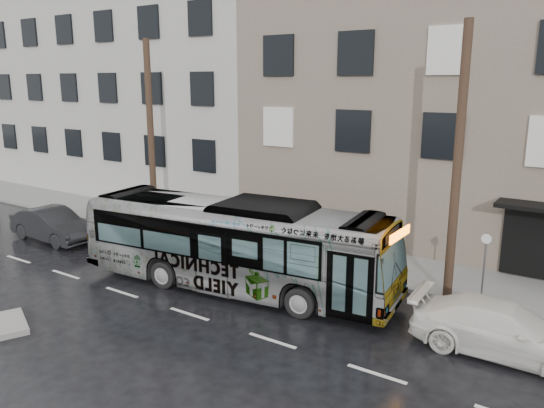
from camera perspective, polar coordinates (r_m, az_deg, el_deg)
The scene contains 11 objects.
ground at distance 19.25m, azimuth -3.78°, elevation -9.14°, with size 120.00×120.00×0.00m, color black.
sidewalk at distance 23.06m, azimuth 3.69°, elevation -5.15°, with size 90.00×3.60×0.15m, color gray.
building_taupe at distance 27.48m, azimuth 21.53°, elevation 8.47°, with size 20.00×12.00×11.00m, color gray.
building_grey at distance 40.47m, azimuth -12.17°, elevation 13.81°, with size 26.00×15.00×16.00m, color #B3B0A9.
utility_pole_front at distance 18.12m, azimuth 19.32°, elevation 4.02°, with size 0.30×0.30×9.00m, color #422E21.
utility_pole_rear at distance 25.48m, azimuth -12.89°, elevation 6.84°, with size 0.30×0.30×9.00m, color #422E21.
sign_post at distance 18.65m, azimuth 21.84°, elevation -6.41°, with size 0.06×0.06×2.40m, color slate.
bus at distance 18.86m, azimuth -4.01°, elevation -4.35°, with size 2.75×11.73×3.27m, color #B2B2B2.
white_sedan at distance 16.03m, azimuth 23.61°, elevation -12.25°, with size 1.99×4.89×1.42m, color white.
dark_sedan at distance 26.66m, azimuth -22.51°, elevation -2.07°, with size 1.62×4.65×1.53m, color black.
slush_pile at distance 18.31m, azimuth -26.27°, elevation -11.45°, with size 1.80×0.80×0.18m, color #A6A29D.
Camera 1 is at (10.95, -14.07, 7.26)m, focal length 35.00 mm.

